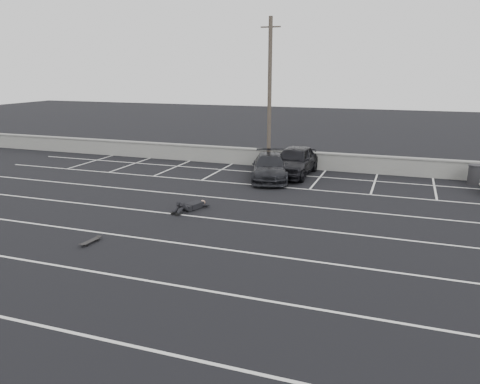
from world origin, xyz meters
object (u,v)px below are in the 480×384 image
at_px(utility_pole, 270,94).
at_px(skateboard, 91,241).
at_px(person, 195,203).
at_px(car_left, 294,161).
at_px(car_right, 270,167).
at_px(trash_bin, 474,174).

relative_size(utility_pole, skateboard, 10.80).
xyz_separation_m(utility_pole, person, (-0.70, -9.14, -4.21)).
height_order(car_left, person, car_left).
bearing_deg(car_right, person, -119.26).
relative_size(car_right, utility_pole, 0.54).
relative_size(car_left, skateboard, 6.01).
relative_size(utility_pole, person, 3.28).
height_order(car_right, trash_bin, car_right).
distance_m(car_right, person, 6.66).
distance_m(car_right, trash_bin, 10.80).
distance_m(utility_pole, skateboard, 15.08).
bearing_deg(trash_bin, car_right, -166.35).
bearing_deg(car_right, utility_pole, 91.91).
bearing_deg(utility_pole, trash_bin, -0.61).
bearing_deg(person, skateboard, -91.27).
distance_m(car_left, utility_pole, 4.26).
bearing_deg(person, trash_bin, 53.52).
bearing_deg(trash_bin, skateboard, -134.15).
xyz_separation_m(car_left, person, (-2.59, -7.94, -0.58)).
xyz_separation_m(car_right, person, (-1.55, -6.47, -0.44)).
distance_m(car_left, trash_bin, 9.52).
distance_m(utility_pole, person, 10.08).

